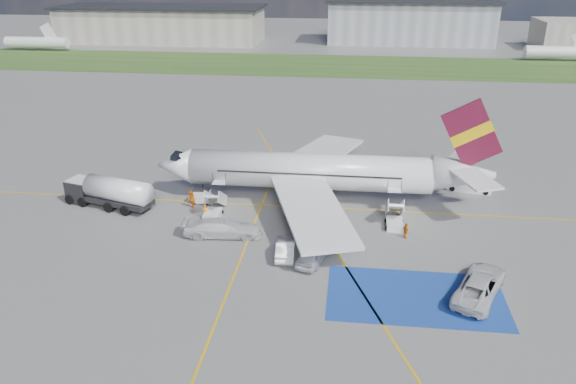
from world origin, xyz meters
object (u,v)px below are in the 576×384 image
(airliner, at_px, (323,172))
(belt_loader, at_px, (469,187))
(gpu_cart, at_px, (202,197))
(car_silver_a, at_px, (313,254))
(van_white_a, at_px, (480,282))
(van_white_b, at_px, (222,226))
(fuel_tanker, at_px, (109,194))
(car_silver_b, at_px, (286,247))

(airliner, height_order, belt_loader, airliner)
(gpu_cart, xyz_separation_m, car_silver_a, (13.05, -11.30, 0.11))
(van_white_a, height_order, van_white_b, van_white_a)
(car_silver_a, xyz_separation_m, van_white_a, (13.58, -3.52, 0.32))
(airliner, distance_m, gpu_cart, 13.53)
(fuel_tanker, distance_m, van_white_a, 38.28)
(van_white_b, bearing_deg, van_white_a, -113.61)
(gpu_cart, height_order, car_silver_a, car_silver_a)
(car_silver_a, height_order, van_white_b, van_white_b)
(belt_loader, height_order, van_white_b, van_white_b)
(airliner, bearing_deg, gpu_cart, -170.49)
(airliner, xyz_separation_m, car_silver_a, (-0.04, -13.49, -2.57))
(van_white_b, bearing_deg, car_silver_b, -120.14)
(belt_loader, bearing_deg, gpu_cart, -155.78)
(fuel_tanker, bearing_deg, car_silver_b, -6.25)
(fuel_tanker, bearing_deg, van_white_a, -3.17)
(van_white_a, distance_m, van_white_b, 23.78)
(car_silver_b, bearing_deg, fuel_tanker, -25.92)
(fuel_tanker, xyz_separation_m, gpu_cart, (9.49, 2.13, -0.72))
(car_silver_a, bearing_deg, car_silver_b, -3.50)
(fuel_tanker, distance_m, gpu_cart, 9.75)
(fuel_tanker, distance_m, car_silver_b, 21.64)
(belt_loader, distance_m, van_white_b, 29.37)
(belt_loader, xyz_separation_m, van_white_b, (-25.60, -14.36, 0.73))
(fuel_tanker, xyz_separation_m, van_white_a, (36.11, -12.69, -0.28))
(van_white_a, bearing_deg, airliner, -26.75)
(fuel_tanker, relative_size, car_silver_b, 2.17)
(car_silver_a, height_order, van_white_a, van_white_a)
(belt_loader, relative_size, van_white_b, 0.95)
(van_white_b, bearing_deg, gpu_cart, 23.08)
(car_silver_b, bearing_deg, car_silver_a, 156.72)
(fuel_tanker, height_order, car_silver_b, fuel_tanker)
(gpu_cart, distance_m, belt_loader, 30.44)
(belt_loader, bearing_deg, van_white_a, -86.84)
(car_silver_b, height_order, van_white_b, van_white_b)
(van_white_a, bearing_deg, van_white_b, 6.57)
(airliner, height_order, van_white_b, airliner)
(car_silver_a, distance_m, car_silver_b, 2.70)
(fuel_tanker, bearing_deg, belt_loader, 29.26)
(car_silver_b, relative_size, van_white_a, 0.77)
(airliner, distance_m, belt_loader, 17.48)
(belt_loader, distance_m, car_silver_a, 24.67)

